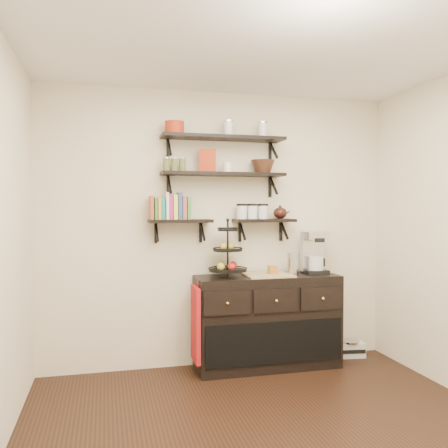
# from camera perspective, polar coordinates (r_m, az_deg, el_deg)

# --- Properties ---
(floor) EXTENTS (3.50, 3.50, 0.00)m
(floor) POSITION_cam_1_polar(r_m,az_deg,el_deg) (3.42, 7.17, -25.20)
(floor) COLOR black
(floor) RESTS_ON ground
(ceiling) EXTENTS (3.50, 3.50, 0.02)m
(ceiling) POSITION_cam_1_polar(r_m,az_deg,el_deg) (3.25, 7.39, 22.46)
(ceiling) COLOR white
(ceiling) RESTS_ON back_wall
(back_wall) EXTENTS (3.50, 0.02, 2.70)m
(back_wall) POSITION_cam_1_polar(r_m,az_deg,el_deg) (4.72, -0.48, -0.59)
(back_wall) COLOR white
(back_wall) RESTS_ON ground
(shelf_top) EXTENTS (1.20, 0.27, 0.23)m
(shelf_top) POSITION_cam_1_polar(r_m,az_deg,el_deg) (4.64, -0.10, 10.29)
(shelf_top) COLOR black
(shelf_top) RESTS_ON back_wall
(shelf_mid) EXTENTS (1.20, 0.27, 0.23)m
(shelf_mid) POSITION_cam_1_polar(r_m,az_deg,el_deg) (4.60, -0.10, 5.97)
(shelf_mid) COLOR black
(shelf_mid) RESTS_ON back_wall
(shelf_low_left) EXTENTS (0.60, 0.25, 0.23)m
(shelf_low_left) POSITION_cam_1_polar(r_m,az_deg,el_deg) (4.52, -5.31, 0.28)
(shelf_low_left) COLOR black
(shelf_low_left) RESTS_ON back_wall
(shelf_low_right) EXTENTS (0.60, 0.25, 0.23)m
(shelf_low_right) POSITION_cam_1_polar(r_m,az_deg,el_deg) (4.72, 4.81, 0.35)
(shelf_low_right) COLOR black
(shelf_low_right) RESTS_ON back_wall
(cookbooks) EXTENTS (0.36, 0.15, 0.26)m
(cookbooks) POSITION_cam_1_polar(r_m,az_deg,el_deg) (4.50, -6.42, 2.00)
(cookbooks) COLOR #B3482B
(cookbooks) RESTS_ON shelf_low_left
(glass_canisters) EXTENTS (0.32, 0.10, 0.13)m
(glass_canisters) POSITION_cam_1_polar(r_m,az_deg,el_deg) (4.68, 3.43, 1.41)
(glass_canisters) COLOR silver
(glass_canisters) RESTS_ON shelf_low_right
(sideboard) EXTENTS (1.40, 0.50, 0.92)m
(sideboard) POSITION_cam_1_polar(r_m,az_deg,el_deg) (4.74, 5.22, -11.56)
(sideboard) COLOR black
(sideboard) RESTS_ON floor
(fruit_stand) EXTENTS (0.36, 0.36, 0.53)m
(fruit_stand) POSITION_cam_1_polar(r_m,az_deg,el_deg) (4.52, 0.48, -4.08)
(fruit_stand) COLOR black
(fruit_stand) RESTS_ON sideboard
(candle) EXTENTS (0.08, 0.08, 0.08)m
(candle) POSITION_cam_1_polar(r_m,az_deg,el_deg) (4.67, 5.85, -5.49)
(candle) COLOR #996223
(candle) RESTS_ON sideboard
(coffee_maker) EXTENTS (0.23, 0.22, 0.42)m
(coffee_maker) POSITION_cam_1_polar(r_m,az_deg,el_deg) (4.85, 10.76, -3.51)
(coffee_maker) COLOR black
(coffee_maker) RESTS_ON sideboard
(thermal_carafe) EXTENTS (0.11, 0.11, 0.22)m
(thermal_carafe) POSITION_cam_1_polar(r_m,az_deg,el_deg) (4.72, 8.28, -4.76)
(thermal_carafe) COLOR silver
(thermal_carafe) RESTS_ON sideboard
(apron) EXTENTS (0.04, 0.30, 0.69)m
(apron) POSITION_cam_1_polar(r_m,az_deg,el_deg) (4.45, -3.43, -11.92)
(apron) COLOR #A7121C
(apron) RESTS_ON sideboard
(radio) EXTENTS (0.30, 0.21, 0.17)m
(radio) POSITION_cam_1_polar(r_m,az_deg,el_deg) (5.29, 14.97, -14.30)
(radio) COLOR silver
(radio) RESTS_ON floor
(recipe_box) EXTENTS (0.17, 0.09, 0.22)m
(recipe_box) POSITION_cam_1_polar(r_m,az_deg,el_deg) (4.57, -2.01, 7.61)
(recipe_box) COLOR #A82D13
(recipe_box) RESTS_ON shelf_mid
(walnut_bowl) EXTENTS (0.24, 0.24, 0.13)m
(walnut_bowl) POSITION_cam_1_polar(r_m,az_deg,el_deg) (4.72, 4.67, 6.88)
(walnut_bowl) COLOR black
(walnut_bowl) RESTS_ON shelf_mid
(ramekins) EXTENTS (0.09, 0.09, 0.10)m
(ramekins) POSITION_cam_1_polar(r_m,az_deg,el_deg) (4.61, 0.43, 6.79)
(ramekins) COLOR white
(ramekins) RESTS_ON shelf_mid
(teapot) EXTENTS (0.20, 0.17, 0.14)m
(teapot) POSITION_cam_1_polar(r_m,az_deg,el_deg) (4.78, 6.78, 1.45)
(teapot) COLOR black
(teapot) RESTS_ON shelf_low_right
(red_pot) EXTENTS (0.18, 0.18, 0.12)m
(red_pot) POSITION_cam_1_polar(r_m,az_deg,el_deg) (4.56, -5.98, 11.42)
(red_pot) COLOR #A82D13
(red_pot) RESTS_ON shelf_top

